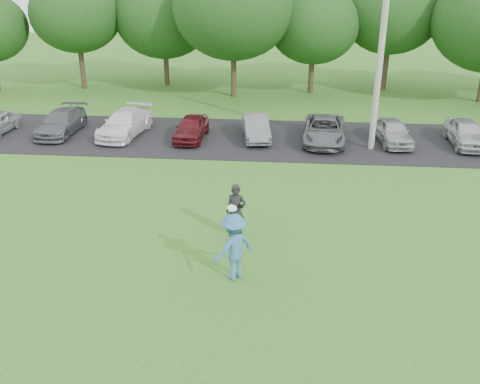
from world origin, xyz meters
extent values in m
plane|color=#346A1E|center=(0.00, 0.00, 0.00)|extent=(100.00, 100.00, 0.00)
cube|color=black|center=(0.00, 13.00, 0.01)|extent=(32.00, 6.50, 0.03)
cylinder|color=#A09F9B|center=(5.52, 11.98, 4.75)|extent=(0.28, 0.28, 9.49)
imported|color=teal|center=(0.10, 0.40, 1.00)|extent=(1.45, 1.42, 2.00)
cylinder|color=white|center=(0.05, 0.49, 2.16)|extent=(0.28, 0.27, 0.13)
imported|color=black|center=(-0.07, 2.84, 0.91)|extent=(0.72, 0.52, 1.82)
cube|color=black|center=(0.11, 2.66, 1.18)|extent=(0.15, 0.12, 0.10)
imported|color=#54565B|center=(-10.03, 12.93, 0.61)|extent=(1.73, 4.05, 1.16)
imported|color=white|center=(-6.70, 12.94, 0.64)|extent=(2.34, 4.43, 1.22)
imported|color=#541219|center=(-3.23, 12.62, 0.61)|extent=(1.54, 3.45, 1.15)
imported|color=slate|center=(-0.03, 12.98, 0.60)|extent=(1.71, 3.57, 1.13)
imported|color=#585A5F|center=(3.33, 12.76, 0.63)|extent=(2.30, 4.44, 1.20)
imported|color=#A1A4A8|center=(6.63, 12.85, 0.62)|extent=(1.74, 3.58, 1.18)
imported|color=#B2B5BA|center=(10.08, 12.86, 0.65)|extent=(1.48, 3.65, 1.24)
cylinder|color=#38281C|center=(-12.50, 23.00, 1.35)|extent=(0.36, 0.36, 2.70)
ellipsoid|color=#214C19|center=(-12.50, 23.00, 4.93)|extent=(5.94, 5.94, 5.05)
cylinder|color=#38281C|center=(-7.00, 24.40, 1.10)|extent=(0.36, 0.36, 2.20)
ellipsoid|color=#214C19|center=(-7.00, 24.40, 4.71)|extent=(6.68, 6.68, 5.68)
cylinder|color=#38281C|center=(-2.00, 21.60, 1.35)|extent=(0.36, 0.36, 2.70)
ellipsoid|color=#214C19|center=(-2.00, 21.60, 5.48)|extent=(7.42, 7.42, 6.31)
cylinder|color=#38281C|center=(3.00, 23.00, 1.10)|extent=(0.36, 0.36, 2.20)
ellipsoid|color=#214C19|center=(3.00, 23.00, 4.36)|extent=(5.76, 5.76, 4.90)
cylinder|color=#38281C|center=(8.00, 24.40, 1.35)|extent=(0.36, 0.36, 2.70)
ellipsoid|color=#214C19|center=(8.00, 24.40, 5.14)|extent=(6.50, 6.50, 5.53)
camera|label=1|loc=(1.41, -12.56, 8.52)|focal=40.00mm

